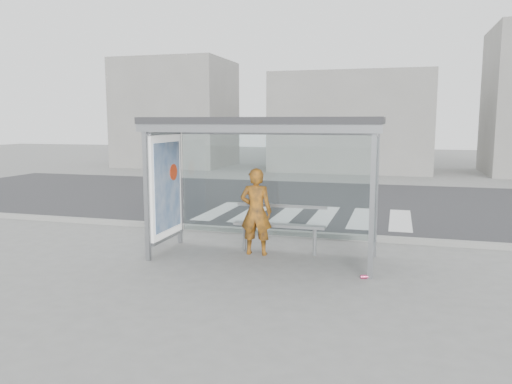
# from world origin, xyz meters

# --- Properties ---
(ground) EXTENTS (80.00, 80.00, 0.00)m
(ground) POSITION_xyz_m (0.00, 0.00, 0.00)
(ground) COLOR slate
(ground) RESTS_ON ground
(road) EXTENTS (30.00, 10.00, 0.01)m
(road) POSITION_xyz_m (0.00, 7.00, 0.00)
(road) COLOR #2C2C2F
(road) RESTS_ON ground
(curb) EXTENTS (30.00, 0.18, 0.12)m
(curb) POSITION_xyz_m (0.00, 1.95, 0.06)
(curb) COLOR gray
(curb) RESTS_ON ground
(crosswalk) EXTENTS (5.55, 3.00, 0.00)m
(crosswalk) POSITION_xyz_m (0.00, 4.50, 0.00)
(crosswalk) COLOR silver
(crosswalk) RESTS_ON ground
(bus_shelter) EXTENTS (4.25, 1.65, 2.62)m
(bus_shelter) POSITION_xyz_m (-0.37, 0.06, 1.98)
(bus_shelter) COLOR gray
(bus_shelter) RESTS_ON ground
(building_left) EXTENTS (6.00, 5.00, 6.00)m
(building_left) POSITION_xyz_m (-10.00, 18.00, 3.00)
(building_left) COLOR gray
(building_left) RESTS_ON ground
(building_center) EXTENTS (8.00, 5.00, 5.00)m
(building_center) POSITION_xyz_m (0.00, 18.00, 2.50)
(building_center) COLOR gray
(building_center) RESTS_ON ground
(person) EXTENTS (0.63, 0.44, 1.68)m
(person) POSITION_xyz_m (-0.20, 0.25, 0.84)
(person) COLOR #E64E15
(person) RESTS_ON ground
(bench) EXTENTS (1.80, 0.32, 0.93)m
(bench) POSITION_xyz_m (0.20, 0.50, 0.55)
(bench) COLOR gray
(bench) RESTS_ON ground
(soda_can) EXTENTS (0.13, 0.10, 0.07)m
(soda_can) POSITION_xyz_m (1.91, -0.73, 0.03)
(soda_can) COLOR #E14277
(soda_can) RESTS_ON ground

